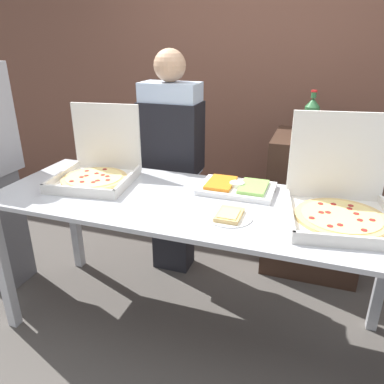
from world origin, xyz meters
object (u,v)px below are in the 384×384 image
paper_plate_front_left (229,216)px  soda_bottle (311,119)px  pizza_box_far_left (340,201)px  veggie_tray (237,187)px  pizza_box_near_right (98,168)px  person_server_vest (172,155)px  soda_can_silver (339,135)px  soda_can_colored (313,135)px

paper_plate_front_left → soda_bottle: size_ratio=0.69×
pizza_box_far_left → veggie_tray: 0.58m
veggie_tray → soda_bottle: soda_bottle is taller
pizza_box_far_left → paper_plate_front_left: 0.55m
pizza_box_near_right → person_server_vest: person_server_vest is taller
pizza_box_far_left → person_server_vest: size_ratio=0.35×
paper_plate_front_left → soda_can_silver: size_ratio=1.87×
pizza_box_far_left → soda_bottle: bearing=94.4°
pizza_box_near_right → soda_can_colored: 1.41m
pizza_box_near_right → soda_bottle: bearing=25.3°
veggie_tray → pizza_box_near_right: bearing=-173.0°
paper_plate_front_left → pizza_box_far_left: bearing=19.8°
pizza_box_near_right → veggie_tray: size_ratio=1.22×
veggie_tray → soda_bottle: (0.35, 0.69, 0.29)m
pizza_box_far_left → soda_can_colored: (-0.18, 0.73, 0.15)m
pizza_box_far_left → person_server_vest: (-1.12, 0.57, -0.04)m
soda_bottle → soda_can_silver: 0.21m
paper_plate_front_left → soda_can_silver: soda_can_silver is taller
veggie_tray → soda_bottle: bearing=63.1°
veggie_tray → soda_can_colored: soda_can_colored is taller
soda_can_silver → person_server_vest: 1.15m
paper_plate_front_left → soda_bottle: bearing=73.6°
person_server_vest → soda_can_silver: bearing=-168.3°
pizza_box_far_left → soda_can_silver: 0.82m
soda_bottle → person_server_vest: 1.00m
soda_can_silver → soda_can_colored: (-0.16, -0.08, 0.00)m
soda_can_silver → soda_can_colored: size_ratio=1.00×
pizza_box_far_left → veggie_tray: size_ratio=1.36×
paper_plate_front_left → veggie_tray: veggie_tray is taller
veggie_tray → person_server_vest: person_server_vest is taller
soda_can_colored → person_server_vest: (-0.95, -0.15, -0.19)m
pizza_box_far_left → pizza_box_near_right: 1.41m
paper_plate_front_left → veggie_tray: (-0.04, 0.35, 0.01)m
pizza_box_far_left → soda_can_silver: (-0.01, 0.80, 0.15)m
paper_plate_front_left → soda_can_colored: bearing=69.7°
veggie_tray → person_server_vest: (-0.57, 0.40, 0.02)m
soda_can_colored → person_server_vest: bearing=-170.9°
pizza_box_far_left → paper_plate_front_left: bearing=-169.3°
pizza_box_far_left → soda_can_silver: pizza_box_far_left is taller
veggie_tray → soda_can_silver: 0.86m
soda_bottle → soda_can_colored: soda_bottle is taller
pizza_box_near_right → person_server_vest: size_ratio=0.32×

